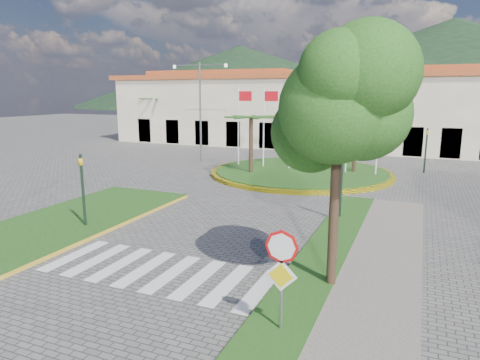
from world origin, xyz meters
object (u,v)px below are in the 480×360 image
at_px(deciduous_tree, 339,112).
at_px(car_dark_a, 310,152).
at_px(car_dark_b, 363,148).
at_px(roundabout_island, 301,172).
at_px(stop_sign, 281,265).
at_px(white_van, 234,139).

relative_size(deciduous_tree, car_dark_a, 2.19).
height_order(deciduous_tree, car_dark_b, deciduous_tree).
xyz_separation_m(car_dark_a, car_dark_b, (4.10, 3.73, 0.04)).
bearing_deg(car_dark_a, car_dark_b, -63.46).
height_order(roundabout_island, stop_sign, roundabout_island).
height_order(car_dark_a, car_dark_b, car_dark_b).
xyz_separation_m(stop_sign, car_dark_a, (-6.26, 28.04, -1.26)).
distance_m(roundabout_island, deciduous_tree, 18.55).
bearing_deg(deciduous_tree, white_van, 118.46).
distance_m(stop_sign, deciduous_tree, 4.59).
bearing_deg(car_dark_a, deciduous_tree, 179.61).
bearing_deg(white_van, deciduous_tree, -149.67).
distance_m(white_van, car_dark_a, 11.91).
relative_size(white_van, car_dark_a, 1.24).
height_order(roundabout_island, car_dark_b, roundabout_island).
bearing_deg(white_van, roundabout_island, -139.40).
xyz_separation_m(stop_sign, white_van, (-16.36, 34.34, -1.26)).
xyz_separation_m(stop_sign, car_dark_b, (-2.16, 31.76, -1.22)).
bearing_deg(roundabout_island, white_van, 128.73).
xyz_separation_m(deciduous_tree, car_dark_a, (-6.86, 25.00, -4.65)).
height_order(deciduous_tree, car_dark_a, deciduous_tree).
height_order(roundabout_island, car_dark_a, roundabout_island).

